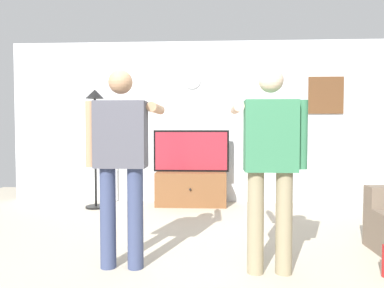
% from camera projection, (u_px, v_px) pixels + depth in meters
% --- Properties ---
extents(ground_plane, '(8.40, 8.40, 0.00)m').
position_uv_depth(ground_plane, '(189.00, 266.00, 3.24)').
color(ground_plane, '#B2A893').
extents(back_wall, '(6.40, 0.10, 2.70)m').
position_uv_depth(back_wall, '(200.00, 122.00, 6.12)').
color(back_wall, silver).
rests_on(back_wall, ground_plane).
extents(tv_stand, '(1.12, 0.51, 0.54)m').
position_uv_depth(tv_stand, '(191.00, 188.00, 5.83)').
color(tv_stand, brown).
rests_on(tv_stand, ground_plane).
extents(television, '(1.22, 0.07, 0.67)m').
position_uv_depth(television, '(191.00, 151.00, 5.85)').
color(television, black).
rests_on(television, tv_stand).
extents(wall_clock, '(0.29, 0.03, 0.29)m').
position_uv_depth(wall_clock, '(192.00, 80.00, 6.04)').
color(wall_clock, white).
extents(framed_picture, '(0.57, 0.04, 0.61)m').
position_uv_depth(framed_picture, '(326.00, 95.00, 5.94)').
color(framed_picture, brown).
extents(floor_lamp, '(0.32, 0.32, 1.84)m').
position_uv_depth(floor_lamp, '(95.00, 123.00, 5.59)').
color(floor_lamp, black).
rests_on(floor_lamp, ground_plane).
extents(person_standing_nearer_lamp, '(0.63, 0.78, 1.75)m').
position_uv_depth(person_standing_nearer_lamp, '(122.00, 155.00, 3.18)').
color(person_standing_nearer_lamp, '#384266').
rests_on(person_standing_nearer_lamp, ground_plane).
extents(person_standing_nearer_couch, '(0.62, 0.78, 1.75)m').
position_uv_depth(person_standing_nearer_couch, '(270.00, 157.00, 3.06)').
color(person_standing_nearer_couch, gray).
rests_on(person_standing_nearer_couch, ground_plane).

